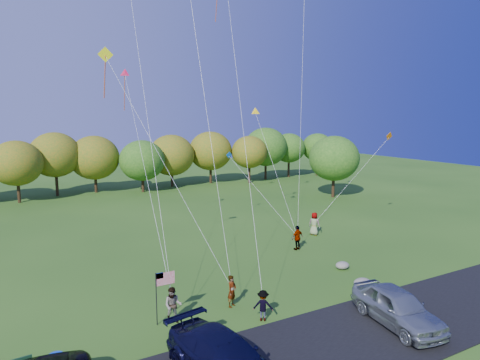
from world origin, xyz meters
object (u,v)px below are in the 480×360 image
(flyer_b, at_px, (173,305))
(flyer_c, at_px, (263,305))
(flyer_e, at_px, (314,224))
(minivan_navy, at_px, (224,358))
(flyer_d, at_px, (298,238))
(minivan_silver, at_px, (397,307))
(flyer_a, at_px, (232,291))

(flyer_b, bearing_deg, flyer_c, 5.00)
(flyer_b, bearing_deg, flyer_e, 60.11)
(minivan_navy, relative_size, flyer_d, 3.11)
(minivan_silver, distance_m, flyer_e, 15.55)
(minivan_navy, relative_size, flyer_b, 3.21)
(minivan_navy, xyz_separation_m, flyer_a, (3.22, 5.41, -0.04))
(flyer_a, relative_size, flyer_b, 0.95)
(flyer_d, bearing_deg, minivan_navy, 34.56)
(flyer_a, bearing_deg, minivan_silver, -75.68)
(minivan_silver, relative_size, flyer_a, 3.03)
(flyer_b, height_order, flyer_c, flyer_b)
(flyer_b, xyz_separation_m, flyer_e, (15.63, 8.72, 0.07))
(flyer_b, xyz_separation_m, flyer_d, (12.03, 6.20, 0.03))
(minivan_silver, relative_size, flyer_b, 2.88)
(minivan_silver, bearing_deg, flyer_a, 144.94)
(minivan_silver, relative_size, flyer_e, 2.68)
(flyer_c, xyz_separation_m, flyer_e, (11.72, 10.62, 0.19))
(flyer_a, xyz_separation_m, flyer_c, (0.60, -2.09, -0.08))
(minivan_silver, bearing_deg, minivan_navy, -172.65)
(minivan_navy, xyz_separation_m, flyer_e, (15.54, 13.94, 0.07))
(flyer_c, bearing_deg, flyer_e, -102.31)
(minivan_silver, xyz_separation_m, flyer_a, (-5.88, 5.62, -0.09))
(minivan_silver, distance_m, flyer_a, 8.13)
(flyer_e, bearing_deg, minivan_silver, 125.84)
(flyer_e, bearing_deg, flyer_a, 95.01)
(minivan_navy, xyz_separation_m, flyer_d, (11.94, 11.42, 0.03))
(flyer_c, bearing_deg, flyer_a, -38.46)
(flyer_d, bearing_deg, minivan_silver, 67.09)
(minivan_navy, bearing_deg, flyer_b, 80.38)
(flyer_c, bearing_deg, minivan_navy, 76.50)
(minivan_silver, relative_size, flyer_d, 2.79)
(flyer_d, bearing_deg, flyer_e, -154.21)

